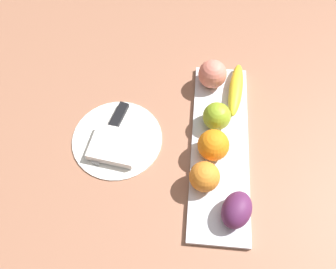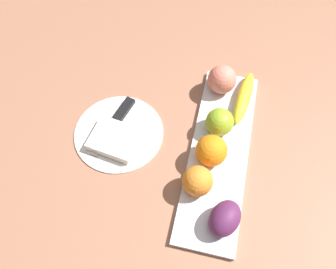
{
  "view_description": "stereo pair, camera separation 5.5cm",
  "coord_description": "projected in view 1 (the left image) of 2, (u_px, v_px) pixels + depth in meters",
  "views": [
    {
      "loc": [
        0.41,
        -0.08,
        0.74
      ],
      "look_at": [
        0.01,
        -0.11,
        0.04
      ],
      "focal_mm": 36.37,
      "sensor_mm": 36.0,
      "label": 1
    },
    {
      "loc": [
        0.4,
        -0.02,
        0.74
      ],
      "look_at": [
        0.01,
        -0.11,
        0.04
      ],
      "focal_mm": 36.37,
      "sensor_mm": 36.0,
      "label": 2
    }
  ],
  "objects": [
    {
      "name": "knife",
      "position": [
        115.0,
        123.0,
        0.85
      ],
      "size": [
        0.18,
        0.07,
        0.01
      ],
      "rotation": [
        0.0,
        0.0,
        -0.26
      ],
      "color": "silver",
      "rests_on": "dinner_plate"
    },
    {
      "name": "orange_near_banana",
      "position": [
        213.0,
        145.0,
        0.78
      ],
      "size": [
        0.07,
        0.07,
        0.07
      ],
      "primitive_type": "sphere",
      "color": "orange",
      "rests_on": "fruit_tray"
    },
    {
      "name": "peach",
      "position": [
        213.0,
        74.0,
        0.88
      ],
      "size": [
        0.07,
        0.07,
        0.07
      ],
      "primitive_type": "sphere",
      "color": "#E77C69",
      "rests_on": "fruit_tray"
    },
    {
      "name": "apple",
      "position": [
        217.0,
        116.0,
        0.82
      ],
      "size": [
        0.07,
        0.07,
        0.07
      ],
      "primitive_type": "sphere",
      "color": "#8DAD25",
      "rests_on": "fruit_tray"
    },
    {
      "name": "grape_bunch",
      "position": [
        237.0,
        210.0,
        0.71
      ],
      "size": [
        0.1,
        0.09,
        0.06
      ],
      "primitive_type": "ellipsoid",
      "rotation": [
        0.0,
        0.0,
        5.91
      ],
      "color": "#592450",
      "rests_on": "fruit_tray"
    },
    {
      "name": "ground_plane",
      "position": [
        214.0,
        143.0,
        0.84
      ],
      "size": [
        2.4,
        2.4,
        0.0
      ],
      "primitive_type": "plane",
      "color": "#9C664D"
    },
    {
      "name": "dinner_plate",
      "position": [
        117.0,
        138.0,
        0.84
      ],
      "size": [
        0.22,
        0.22,
        0.01
      ],
      "primitive_type": "cylinder",
      "color": "white",
      "rests_on": "ground_plane"
    },
    {
      "name": "banana",
      "position": [
        236.0,
        89.0,
        0.88
      ],
      "size": [
        0.17,
        0.05,
        0.03
      ],
      "primitive_type": "ellipsoid",
      "rotation": [
        0.0,
        0.0,
        3.03
      ],
      "color": "yellow",
      "rests_on": "fruit_tray"
    },
    {
      "name": "folded_napkin",
      "position": [
        114.0,
        146.0,
        0.82
      ],
      "size": [
        0.11,
        0.12,
        0.02
      ],
      "primitive_type": "cube",
      "rotation": [
        0.0,
        0.0,
        -0.14
      ],
      "color": "white",
      "rests_on": "dinner_plate"
    },
    {
      "name": "fruit_tray",
      "position": [
        220.0,
        146.0,
        0.83
      ],
      "size": [
        0.48,
        0.14,
        0.01
      ],
      "primitive_type": "cube",
      "color": "silver",
      "rests_on": "ground_plane"
    },
    {
      "name": "orange_near_apple",
      "position": [
        205.0,
        177.0,
        0.74
      ],
      "size": [
        0.07,
        0.07,
        0.07
      ],
      "primitive_type": "sphere",
      "color": "orange",
      "rests_on": "fruit_tray"
    }
  ]
}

